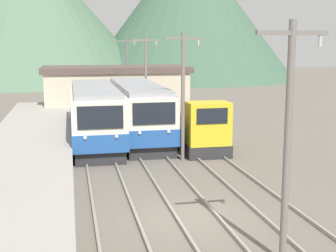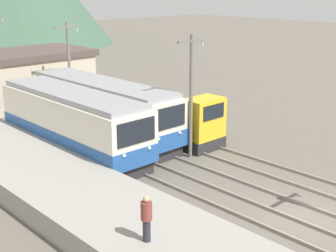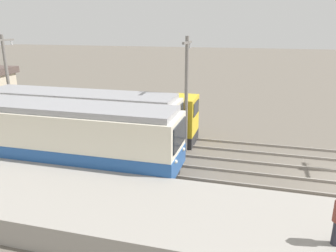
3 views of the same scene
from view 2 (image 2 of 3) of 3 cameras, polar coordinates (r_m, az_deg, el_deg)
The scene contains 10 objects.
ground_plane at distance 20.15m, azimuth 16.41°, elevation -10.71°, with size 200.00×200.00×0.00m, color #665E54.
track_left at distance 18.15m, azimuth 12.11°, elevation -13.36°, with size 1.54×60.00×0.14m.
track_center at distance 20.28m, azimuth 16.72°, elevation -10.34°, with size 1.54×60.00×0.14m.
commuter_train_left at distance 26.43m, azimuth -11.52°, elevation 0.14°, with size 2.84×11.17×3.57m.
commuter_train_center at distance 28.82m, azimuth -8.03°, elevation 1.71°, with size 2.84×12.00×3.58m.
shunting_locomotive at distance 27.68m, azimuth 2.28°, elevation 0.24°, with size 2.40×4.72×3.00m.
catenary_mast_mid at distance 24.84m, azimuth 2.84°, elevation 4.17°, with size 2.00×0.20×6.69m.
catenary_mast_far at distance 34.06m, azimuth -11.93°, elevation 7.26°, with size 2.00×0.20×6.69m.
person_on_platform at distance 15.39m, azimuth -2.64°, elevation -11.00°, with size 0.38×0.38×1.62m.
station_building at distance 38.65m, azimuth -18.67°, elevation 5.46°, with size 12.60×6.30×4.13m.
Camera 2 is at (-15.82, -8.59, 9.05)m, focal length 50.00 mm.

